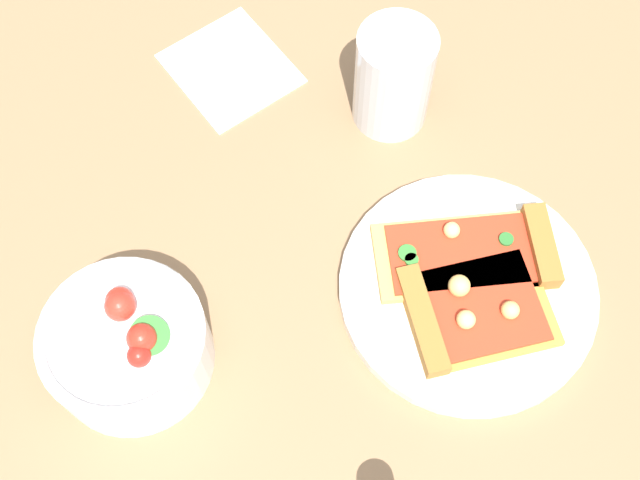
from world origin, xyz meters
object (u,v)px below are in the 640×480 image
(paper_napkin, at_px, (230,68))
(plate, at_px, (467,290))
(soda_glass, at_px, (393,80))
(salad_bowl, at_px, (128,345))
(pizza_slice_far, at_px, (467,310))
(pizza_slice_near, at_px, (478,253))

(paper_napkin, bearing_deg, plate, -76.15)
(paper_napkin, bearing_deg, soda_glass, -46.43)
(plate, height_order, salad_bowl, salad_bowl)
(salad_bowl, xyz_separation_m, paper_napkin, (0.20, 0.24, -0.03))
(pizza_slice_far, height_order, paper_napkin, pizza_slice_far)
(salad_bowl, bearing_deg, soda_glass, 20.42)
(plate, relative_size, soda_glass, 2.09)
(pizza_slice_far, xyz_separation_m, salad_bowl, (-0.27, 0.10, 0.02))
(plate, distance_m, pizza_slice_near, 0.03)
(plate, xyz_separation_m, salad_bowl, (-0.28, 0.08, 0.03))
(pizza_slice_far, bearing_deg, pizza_slice_near, 47.40)
(pizza_slice_near, bearing_deg, plate, -135.80)
(pizza_slice_near, relative_size, salad_bowl, 1.29)
(plate, xyz_separation_m, pizza_slice_near, (0.02, 0.02, 0.01))
(plate, relative_size, pizza_slice_near, 1.31)
(pizza_slice_near, relative_size, pizza_slice_far, 1.23)
(pizza_slice_near, distance_m, soda_glass, 0.18)
(paper_napkin, bearing_deg, salad_bowl, -130.06)
(plate, bearing_deg, pizza_slice_near, 44.20)
(plate, distance_m, paper_napkin, 0.33)
(pizza_slice_near, height_order, soda_glass, soda_glass)
(pizza_slice_near, height_order, salad_bowl, salad_bowl)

